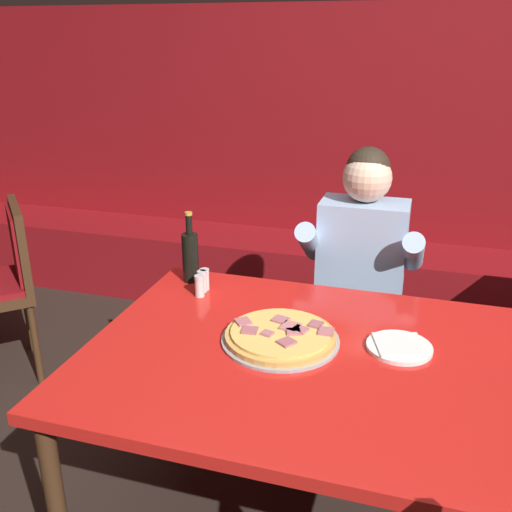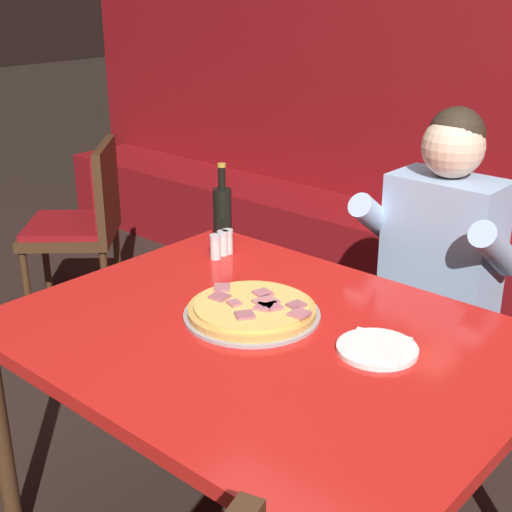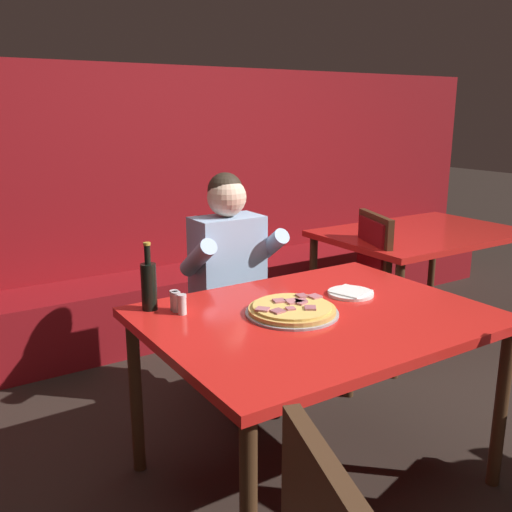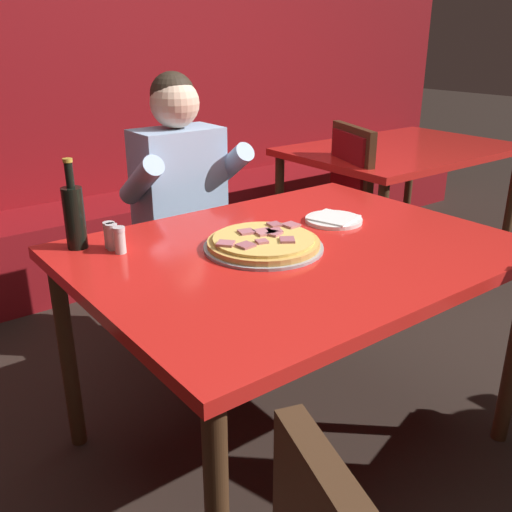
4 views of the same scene
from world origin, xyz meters
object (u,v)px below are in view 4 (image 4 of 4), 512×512
(shaker_red_pepper_flakes, at_px, (120,241))
(dining_chair_near_left, at_px, (329,198))
(main_dining_table, at_px, (295,267))
(beer_bottle, at_px, (74,215))
(pizza, at_px, (264,243))
(shaker_black_pepper, at_px, (110,236))
(shaker_parmesan, at_px, (112,238))
(background_dining_table, at_px, (401,160))
(plate_white_paper, at_px, (334,220))
(diner_seated_blue_shirt, at_px, (190,208))

(shaker_red_pepper_flakes, distance_m, dining_chair_near_left, 1.59)
(main_dining_table, distance_m, beer_bottle, 0.73)
(pizza, bearing_deg, shaker_black_pepper, 141.50)
(main_dining_table, distance_m, shaker_red_pepper_flakes, 0.57)
(pizza, height_order, shaker_parmesan, shaker_parmesan)
(background_dining_table, bearing_deg, shaker_black_pepper, -165.70)
(main_dining_table, relative_size, shaker_black_pepper, 16.12)
(plate_white_paper, bearing_deg, diner_seated_blue_shirt, 107.60)
(main_dining_table, bearing_deg, shaker_parmesan, 144.96)
(beer_bottle, xyz_separation_m, background_dining_table, (2.22, 0.48, -0.19))
(pizza, distance_m, shaker_red_pepper_flakes, 0.46)
(main_dining_table, height_order, background_dining_table, same)
(beer_bottle, height_order, shaker_black_pepper, beer_bottle)
(beer_bottle, bearing_deg, main_dining_table, -36.90)
(diner_seated_blue_shirt, bearing_deg, background_dining_table, 4.35)
(pizza, xyz_separation_m, shaker_parmesan, (-0.39, 0.29, 0.02))
(plate_white_paper, bearing_deg, shaker_red_pepper_flakes, 166.36)
(plate_white_paper, height_order, shaker_black_pepper, shaker_black_pepper)
(diner_seated_blue_shirt, height_order, dining_chair_near_left, diner_seated_blue_shirt)
(plate_white_paper, relative_size, beer_bottle, 0.72)
(pizza, distance_m, diner_seated_blue_shirt, 0.76)
(beer_bottle, xyz_separation_m, dining_chair_near_left, (1.56, 0.43, -0.31))
(beer_bottle, height_order, diner_seated_blue_shirt, diner_seated_blue_shirt)
(shaker_black_pepper, relative_size, diner_seated_blue_shirt, 0.07)
(shaker_red_pepper_flakes, bearing_deg, shaker_black_pepper, 94.42)
(pizza, height_order, shaker_red_pepper_flakes, shaker_red_pepper_flakes)
(diner_seated_blue_shirt, bearing_deg, main_dining_table, -95.17)
(main_dining_table, relative_size, dining_chair_near_left, 1.44)
(main_dining_table, distance_m, dining_chair_near_left, 1.32)
(shaker_parmesan, bearing_deg, shaker_red_pepper_flakes, -81.18)
(beer_bottle, bearing_deg, shaker_black_pepper, -37.13)
(beer_bottle, xyz_separation_m, shaker_parmesan, (0.08, -0.09, -0.07))
(diner_seated_blue_shirt, distance_m, dining_chair_near_left, 0.94)
(shaker_black_pepper, distance_m, dining_chair_near_left, 1.58)
(diner_seated_blue_shirt, relative_size, dining_chair_near_left, 1.33)
(shaker_red_pepper_flakes, bearing_deg, background_dining_table, 15.96)
(shaker_parmesan, relative_size, diner_seated_blue_shirt, 0.07)
(main_dining_table, bearing_deg, background_dining_table, 28.67)
(pizza, height_order, beer_bottle, beer_bottle)
(main_dining_table, xyz_separation_m, shaker_parmesan, (-0.48, 0.34, 0.11))
(dining_chair_near_left, bearing_deg, shaker_red_pepper_flakes, -159.28)
(beer_bottle, height_order, background_dining_table, beer_bottle)
(beer_bottle, relative_size, diner_seated_blue_shirt, 0.23)
(shaker_black_pepper, bearing_deg, main_dining_table, -36.86)
(shaker_red_pepper_flakes, height_order, dining_chair_near_left, dining_chair_near_left)
(main_dining_table, distance_m, pizza, 0.14)
(beer_bottle, bearing_deg, background_dining_table, 12.19)
(pizza, height_order, background_dining_table, pizza)
(pizza, height_order, plate_white_paper, pizza)
(plate_white_paper, bearing_deg, dining_chair_near_left, 46.13)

